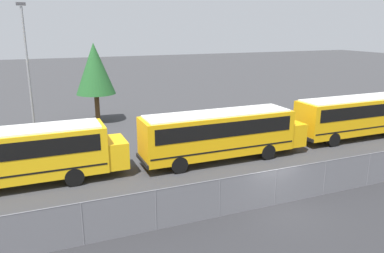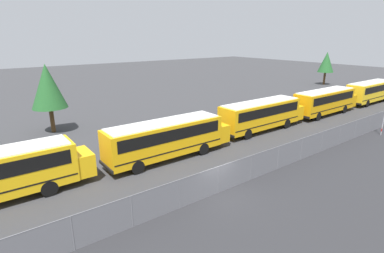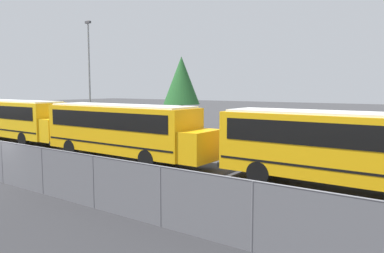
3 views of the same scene
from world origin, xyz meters
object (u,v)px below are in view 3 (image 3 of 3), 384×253
school_bus_2 (16,117)px  tree_1 (181,81)px  school_bus_3 (123,127)px  light_pole (89,74)px  school_bus_4 (348,145)px

school_bus_2 → tree_1: tree_1 is taller
school_bus_3 → tree_1: size_ratio=1.59×
school_bus_2 → school_bus_3: bearing=-2.2°
school_bus_3 → tree_1: 15.24m
light_pole → tree_1: size_ratio=1.40×
school_bus_2 → school_bus_4: same height
school_bus_4 → light_pole: bearing=164.7°
school_bus_4 → light_pole: (-23.89, 6.51, 3.55)m
school_bus_3 → school_bus_4: size_ratio=1.00×
school_bus_3 → school_bus_2: bearing=177.8°
school_bus_3 → tree_1: tree_1 is taller
school_bus_3 → light_pole: 13.86m
school_bus_2 → school_bus_3: 12.46m
school_bus_4 → tree_1: (-18.46, 13.20, 3.00)m
school_bus_4 → tree_1: tree_1 is taller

